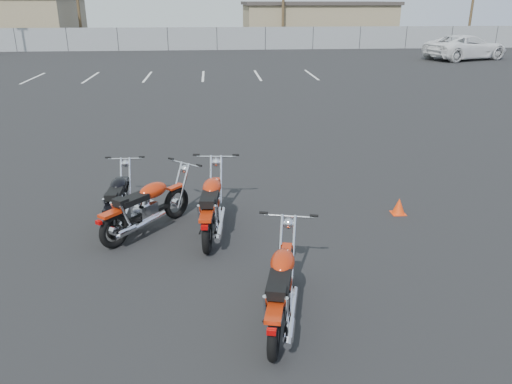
{
  "coord_description": "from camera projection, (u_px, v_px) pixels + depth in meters",
  "views": [
    {
      "loc": [
        -0.54,
        -7.83,
        3.93
      ],
      "look_at": [
        0.2,
        0.6,
        0.65
      ],
      "focal_mm": 35.0,
      "sensor_mm": 36.0,
      "label": 1
    }
  ],
  "objects": [
    {
      "name": "white_van",
      "position": [
        467.0,
        40.0,
        34.28
      ],
      "size": [
        4.91,
        7.38,
        2.61
      ],
      "primitive_type": "imported",
      "rotation": [
        0.0,
        0.0,
        1.92
      ],
      "color": "white",
      "rests_on": "ground"
    },
    {
      "name": "chainlink_fence",
      "position": [
        217.0,
        39.0,
        40.92
      ],
      "size": [
        80.06,
        0.06,
        1.8
      ],
      "color": "gray",
      "rests_on": "ground"
    },
    {
      "name": "motorcycle_rear_red",
      "position": [
        282.0,
        287.0,
        6.37
      ],
      "size": [
        0.97,
        2.18,
        1.07
      ],
      "color": "black",
      "rests_on": "ground"
    },
    {
      "name": "training_cone_near",
      "position": [
        399.0,
        206.0,
        9.72
      ],
      "size": [
        0.27,
        0.27,
        0.32
      ],
      "color": "#F13C0C",
      "rests_on": "ground"
    },
    {
      "name": "motorcycle_third_red",
      "position": [
        212.0,
        205.0,
        8.82
      ],
      "size": [
        0.9,
        2.32,
        1.14
      ],
      "color": "black",
      "rests_on": "ground"
    },
    {
      "name": "parking_line_stripes",
      "position": [
        175.0,
        76.0,
        27.1
      ],
      "size": [
        15.12,
        4.0,
        0.01
      ],
      "color": "silver",
      "rests_on": "ground"
    },
    {
      "name": "motorcycle_front_red",
      "position": [
        147.0,
        207.0,
        8.84
      ],
      "size": [
        1.72,
        1.93,
        1.07
      ],
      "color": "black",
      "rests_on": "ground"
    },
    {
      "name": "motorcycle_second_black",
      "position": [
        119.0,
        199.0,
        9.27
      ],
      "size": [
        0.78,
        2.02,
        0.99
      ],
      "color": "black",
      "rests_on": "ground"
    },
    {
      "name": "ground",
      "position": [
        248.0,
        239.0,
        8.73
      ],
      "size": [
        120.0,
        120.0,
        0.0
      ],
      "primitive_type": "plane",
      "color": "black",
      "rests_on": "ground"
    },
    {
      "name": "tan_building_east",
      "position": [
        316.0,
        21.0,
        49.75
      ],
      "size": [
        14.4,
        9.4,
        3.7
      ],
      "color": "#8C7C5A",
      "rests_on": "ground"
    }
  ]
}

